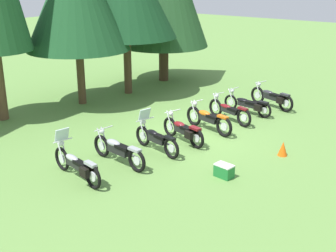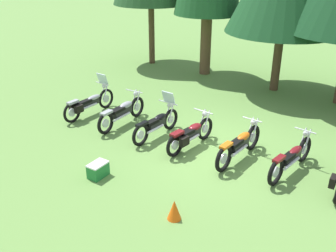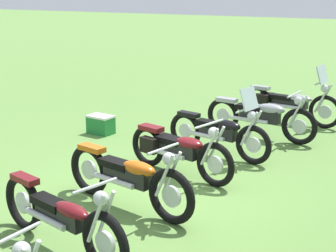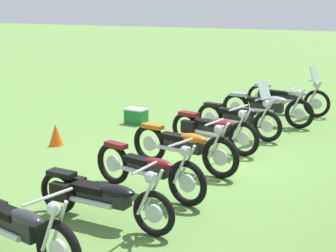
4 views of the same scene
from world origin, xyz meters
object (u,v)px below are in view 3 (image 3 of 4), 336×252
(motorcycle_1, at_px, (261,116))
(motorcycle_2, at_px, (219,132))
(motorcycle_0, at_px, (288,102))
(motorcycle_5, at_px, (61,216))
(picnic_cooler, at_px, (101,124))
(motorcycle_3, at_px, (178,149))
(motorcycle_4, at_px, (128,177))

(motorcycle_1, distance_m, motorcycle_2, 1.52)
(motorcycle_0, xyz_separation_m, motorcycle_1, (1.52, -0.20, -0.00))
(motorcycle_2, bearing_deg, motorcycle_5, -82.83)
(motorcycle_2, bearing_deg, picnic_cooler, -174.01)
(motorcycle_0, height_order, motorcycle_5, motorcycle_0)
(motorcycle_1, height_order, picnic_cooler, motorcycle_1)
(motorcycle_5, height_order, picnic_cooler, motorcycle_5)
(picnic_cooler, bearing_deg, motorcycle_1, 109.88)
(motorcycle_3, xyz_separation_m, picnic_cooler, (-1.58, -2.53, -0.25))
(motorcycle_2, distance_m, motorcycle_3, 1.27)
(motorcycle_0, bearing_deg, motorcycle_3, -89.93)
(picnic_cooler, bearing_deg, motorcycle_2, 82.95)
(motorcycle_1, xyz_separation_m, motorcycle_5, (5.69, -0.78, -0.03))
(motorcycle_0, relative_size, picnic_cooler, 4.06)
(motorcycle_1, height_order, motorcycle_2, motorcycle_2)
(motorcycle_0, distance_m, motorcycle_4, 5.83)
(motorcycle_2, height_order, motorcycle_4, motorcycle_2)
(motorcycle_1, relative_size, motorcycle_4, 1.03)
(picnic_cooler, bearing_deg, motorcycle_0, 128.43)
(motorcycle_2, height_order, motorcycle_5, motorcycle_2)
(motorcycle_3, height_order, motorcycle_4, motorcycle_4)
(motorcycle_2, distance_m, motorcycle_4, 2.79)
(motorcycle_2, bearing_deg, motorcycle_3, -89.16)
(motorcycle_0, distance_m, motorcycle_1, 1.53)
(motorcycle_0, bearing_deg, motorcycle_1, -86.69)
(motorcycle_1, bearing_deg, picnic_cooler, -152.34)
(motorcycle_0, relative_size, motorcycle_4, 1.01)
(picnic_cooler, bearing_deg, motorcycle_3, 57.92)
(motorcycle_2, relative_size, motorcycle_3, 1.02)
(motorcycle_5, distance_m, picnic_cooler, 5.13)
(motorcycle_0, bearing_deg, motorcycle_4, -87.76)
(motorcycle_3, bearing_deg, picnic_cooler, 164.05)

